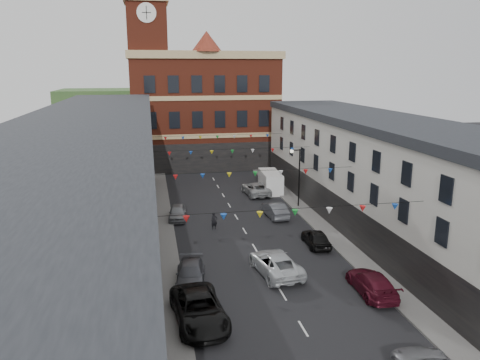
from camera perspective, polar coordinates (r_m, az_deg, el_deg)
ground at (r=33.58m, az=3.32°, el=-10.71°), size 160.00×160.00×0.00m
pavement_left at (r=34.50m, az=-8.88°, el=-10.05°), size 1.80×64.00×0.15m
pavement_right at (r=37.44m, az=12.96°, el=-8.31°), size 1.80×64.00×0.15m
terrace_left at (r=32.07m, az=-17.90°, el=-2.37°), size 8.40×56.00×10.70m
terrace_right at (r=37.39m, az=20.82°, el=-1.20°), size 8.40×56.00×9.70m
civic_building at (r=68.30m, az=-4.48°, el=8.66°), size 20.60×13.30×18.50m
clock_tower at (r=64.70m, az=-11.10°, el=14.23°), size 5.60×5.60×30.00m
distant_hill at (r=92.17m, az=-8.66°, el=7.81°), size 40.00×14.00×10.00m
street_lamp at (r=46.98m, az=6.96°, el=1.25°), size 1.10×0.36×6.00m
car_left_c at (r=26.82m, az=-5.01°, el=-15.42°), size 3.15×5.96×1.60m
car_left_d at (r=31.27m, az=-6.05°, el=-11.34°), size 2.38×4.74×1.32m
car_left_e at (r=44.05m, az=-7.62°, el=-3.95°), size 2.01×4.08×1.34m
car_right_c at (r=30.97m, az=15.77°, el=-11.98°), size 2.13×4.88×1.40m
car_right_d at (r=37.74m, az=9.26°, el=-6.99°), size 1.77×4.02×1.35m
car_right_e at (r=44.44m, az=4.28°, el=-3.65°), size 1.81×4.44×1.43m
car_right_f at (r=52.09m, az=1.94°, el=-1.06°), size 2.69×5.29×1.43m
moving_car at (r=32.57m, az=4.36°, el=-10.08°), size 3.14×5.67×1.50m
white_van at (r=53.60m, az=3.73°, el=-0.21°), size 2.25×5.23×2.27m
pedestrian at (r=41.04m, az=-3.17°, el=-5.02°), size 0.62×0.48×1.52m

